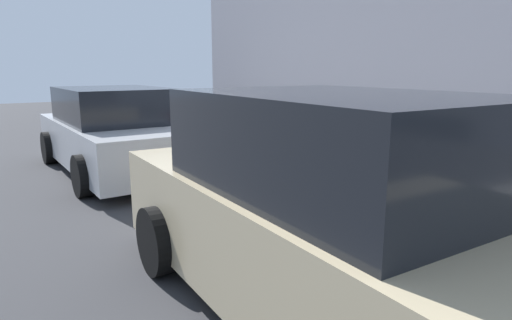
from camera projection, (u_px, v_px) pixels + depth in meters
The scene contains 14 objects.
ground_plane at pixel (198, 166), 8.53m from camera, with size 40.00×40.00×0.00m, color #333335.
sidewalk_curb at pixel (299, 150), 9.85m from camera, with size 18.00×5.00×0.14m, color gray.
suitcase_red_0 at pixel (398, 184), 5.50m from camera, with size 0.50×0.24×0.83m.
suitcase_teal_1 at pixel (362, 173), 5.93m from camera, with size 0.37×0.24×0.93m.
suitcase_olive_2 at pixel (335, 168), 6.37m from camera, with size 0.47×0.23×0.86m.
suitcase_maroon_3 at pixel (312, 161), 6.89m from camera, with size 0.46×0.25×0.91m.
suitcase_silver_4 at pixel (287, 157), 7.37m from camera, with size 0.50×0.24×0.83m.
suitcase_black_5 at pixel (264, 148), 7.81m from camera, with size 0.48×0.26×1.02m.
suitcase_navy_6 at pixel (253, 145), 8.33m from camera, with size 0.38×0.27×0.84m.
suitcase_red_7 at pixel (235, 143), 8.74m from camera, with size 0.48×0.22×0.76m.
fire_hydrant at pixel (216, 129), 9.43m from camera, with size 0.39×0.21×0.85m.
bollard_post at pixel (195, 130), 10.00m from camera, with size 0.12×0.12×0.72m, color brown.
parked_car_beige_0 at pixel (337, 217), 3.22m from camera, with size 4.52×2.11×1.70m.
parked_car_silver_1 at pixel (115, 132), 8.00m from camera, with size 4.59×2.13×1.53m.
Camera 1 is at (-7.59, 3.60, 1.86)m, focal length 30.67 mm.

